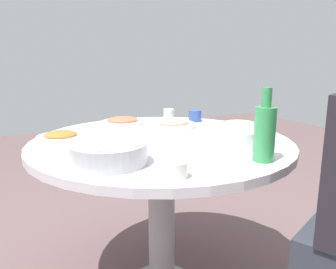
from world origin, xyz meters
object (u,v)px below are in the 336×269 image
(dish_stirfry, at_px, (61,137))
(dish_tofu_braise, at_px, (122,121))
(green_bottle, at_px, (265,132))
(tea_cup_near, at_px, (195,116))
(dish_noodles, at_px, (240,126))
(soup_bowl, at_px, (231,136))
(round_dining_table, at_px, (161,165))
(rice_bowl, at_px, (108,153))
(tea_cup_far, at_px, (175,169))
(tea_cup_side, at_px, (169,114))
(dish_shrimp, at_px, (172,124))

(dish_stirfry, bearing_deg, dish_tofu_braise, -147.68)
(green_bottle, distance_m, tea_cup_near, 0.79)
(dish_noodles, bearing_deg, soup_bowl, 45.28)
(dish_stirfry, bearing_deg, round_dining_table, 156.08)
(rice_bowl, bearing_deg, soup_bowl, -176.51)
(rice_bowl, xyz_separation_m, dish_stirfry, (0.09, -0.42, -0.02))
(tea_cup_far, bearing_deg, dish_stirfry, -69.96)
(green_bottle, bearing_deg, rice_bowl, -23.32)
(dish_stirfry, relative_size, tea_cup_side, 3.31)
(tea_cup_near, bearing_deg, dish_tofu_braise, -14.49)
(soup_bowl, bearing_deg, tea_cup_near, -103.85)
(dish_noodles, bearing_deg, tea_cup_near, -70.41)
(tea_cup_side, bearing_deg, dish_shrimp, 67.96)
(dish_tofu_braise, distance_m, dish_stirfry, 0.44)
(dish_noodles, bearing_deg, green_bottle, 60.58)
(tea_cup_far, relative_size, tea_cup_side, 1.25)
(dish_tofu_braise, bearing_deg, dish_noodles, 142.44)
(round_dining_table, xyz_separation_m, dish_noodles, (-0.47, -0.03, 0.14))
(dish_stirfry, bearing_deg, tea_cup_far, 110.04)
(dish_shrimp, height_order, dish_stirfry, same)
(dish_noodles, distance_m, dish_stirfry, 0.89)
(tea_cup_side, bearing_deg, soup_bowl, 88.35)
(dish_noodles, bearing_deg, tea_cup_far, 37.71)
(green_bottle, bearing_deg, tea_cup_far, 1.87)
(dish_stirfry, relative_size, green_bottle, 0.79)
(tea_cup_near, distance_m, tea_cup_side, 0.16)
(dish_noodles, xyz_separation_m, tea_cup_far, (0.64, 0.50, 0.01))
(soup_bowl, height_order, tea_cup_far, soup_bowl)
(rice_bowl, height_order, dish_shrimp, rice_bowl)
(round_dining_table, distance_m, dish_noodles, 0.49)
(dish_tofu_braise, bearing_deg, rice_bowl, 66.57)
(round_dining_table, bearing_deg, green_bottle, 113.23)
(tea_cup_far, bearing_deg, dish_tofu_braise, -98.90)
(dish_stirfry, bearing_deg, rice_bowl, 102.58)
(dish_stirfry, xyz_separation_m, green_bottle, (-0.61, 0.64, 0.09))
(green_bottle, bearing_deg, dish_stirfry, -46.38)
(round_dining_table, distance_m, rice_bowl, 0.43)
(round_dining_table, relative_size, dish_stirfry, 5.60)
(round_dining_table, xyz_separation_m, tea_cup_far, (0.18, 0.47, 0.14))
(round_dining_table, xyz_separation_m, tea_cup_side, (-0.26, -0.44, 0.15))
(round_dining_table, distance_m, dish_stirfry, 0.47)
(dish_noodles, xyz_separation_m, dish_stirfry, (0.88, -0.15, 0.00))
(soup_bowl, distance_m, dish_noodles, 0.32)
(soup_bowl, xyz_separation_m, tea_cup_far, (0.42, 0.27, -0.01))
(rice_bowl, height_order, dish_tofu_braise, rice_bowl)
(dish_shrimp, distance_m, dish_tofu_braise, 0.29)
(tea_cup_far, bearing_deg, dish_shrimp, -116.83)
(dish_tofu_braise, xyz_separation_m, green_bottle, (-0.23, 0.87, 0.09))
(soup_bowl, height_order, tea_cup_near, soup_bowl)
(dish_stirfry, distance_m, tea_cup_side, 0.72)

